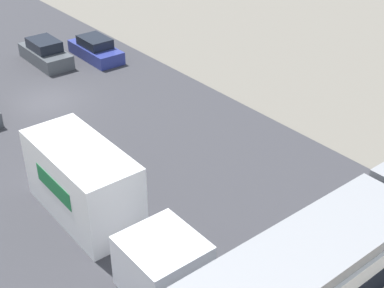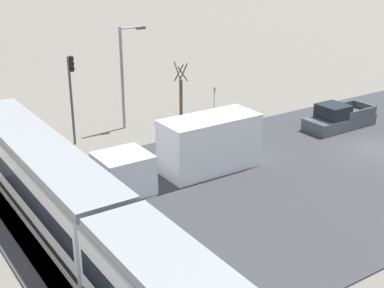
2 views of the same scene
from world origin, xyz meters
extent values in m
plane|color=slate|center=(0.00, 0.00, 0.00)|extent=(320.00, 320.00, 0.00)
cube|color=#38383D|center=(0.00, 0.00, 0.04)|extent=(17.40, 45.86, 0.08)
cube|color=slate|center=(0.00, 19.99, 0.04)|extent=(58.36, 4.40, 0.08)
cube|color=gray|center=(0.00, 19.27, 0.15)|extent=(57.19, 0.10, 0.14)
cube|color=gray|center=(0.00, 20.71, 0.15)|extent=(57.19, 0.10, 0.14)
cube|color=white|center=(4.38, 19.99, 1.54)|extent=(15.97, 2.78, 2.93)
cube|color=black|center=(4.38, 19.99, 1.89)|extent=(15.49, 2.81, 0.98)
cube|color=black|center=(4.38, 19.99, 0.64)|extent=(15.81, 2.82, 0.28)
cube|color=gray|center=(4.38, 19.99, 3.22)|extent=(15.97, 2.56, 0.42)
cube|color=silver|center=(3.26, 16.02, 1.14)|extent=(2.47, 2.64, 2.11)
cube|color=white|center=(3.26, 10.58, 1.63)|extent=(2.47, 5.61, 3.11)
cube|color=#196B38|center=(4.51, 10.58, 1.95)|extent=(0.02, 2.80, 0.78)
cube|color=#4C5156|center=(4.16, -1.22, 0.50)|extent=(2.08, 5.33, 0.84)
cube|color=black|center=(4.16, -0.48, 1.38)|extent=(1.92, 1.81, 0.91)
cube|color=#4C5156|center=(5.12, -2.34, 1.17)|extent=(0.13, 2.67, 0.49)
cube|color=#4C5156|center=(3.21, -2.34, 1.17)|extent=(0.13, 2.67, 0.49)
cube|color=#4C5156|center=(4.16, -3.78, 1.17)|extent=(1.92, 0.21, 0.49)
cube|color=red|center=(4.98, -3.86, 0.76)|extent=(0.14, 0.04, 0.18)
cylinder|color=#47474C|center=(11.52, 15.38, 2.86)|extent=(0.16, 0.16, 5.72)
cube|color=black|center=(11.52, 15.20, 5.24)|extent=(0.28, 0.22, 0.95)
sphere|color=red|center=(11.52, 15.08, 5.56)|extent=(0.18, 0.18, 0.18)
sphere|color=#3C2C06|center=(11.52, 15.08, 5.24)|extent=(0.18, 0.18, 0.18)
sphere|color=black|center=(11.52, 15.08, 4.92)|extent=(0.18, 0.18, 0.18)
cylinder|color=brown|center=(11.99, 6.90, 1.49)|extent=(0.24, 0.24, 2.99)
cylinder|color=brown|center=(12.24, 6.90, 3.46)|extent=(0.09, 0.84, 1.15)
cylinder|color=brown|center=(11.99, 7.15, 3.56)|extent=(1.02, 0.09, 1.40)
cylinder|color=brown|center=(11.74, 6.90, 3.46)|extent=(0.09, 0.84, 1.15)
cylinder|color=brown|center=(11.99, 6.65, 3.56)|extent=(1.02, 0.09, 1.40)
cylinder|color=gray|center=(12.60, 11.25, 3.51)|extent=(0.20, 0.20, 7.01)
cylinder|color=gray|center=(12.60, 10.45, 6.89)|extent=(0.12, 1.60, 0.12)
cube|color=#515156|center=(12.60, 9.70, 6.83)|extent=(0.36, 0.60, 0.18)
cylinder|color=gray|center=(11.35, 4.39, 1.11)|extent=(0.06, 0.06, 2.22)
cube|color=white|center=(11.35, 4.36, 2.00)|extent=(0.32, 0.02, 0.44)
cube|color=red|center=(11.35, 4.35, 2.00)|extent=(0.31, 0.01, 0.10)
camera|label=1|loc=(10.84, 27.05, 13.97)|focal=50.00mm
camera|label=2|loc=(-19.53, 27.05, 12.36)|focal=50.00mm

